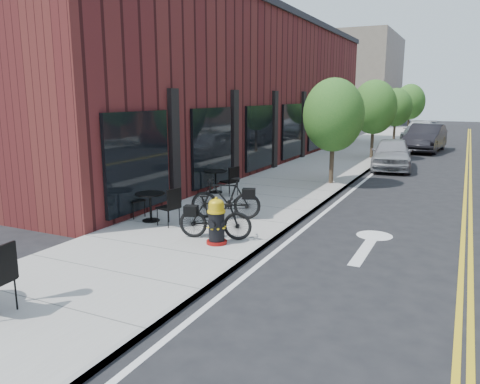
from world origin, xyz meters
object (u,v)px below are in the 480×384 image
Objects in this scene: bistro_set_c at (216,178)px; fire_hydrant at (216,222)px; bicycle_left at (226,198)px; bistro_set_b at (150,203)px; bicycle_right at (215,217)px; parked_car_b at (426,138)px; parked_car_a at (392,154)px; parked_car_c at (420,132)px.

fire_hydrant is at bearing -42.12° from bistro_set_c.
bistro_set_b is at bearing -76.16° from bicycle_left.
parked_car_b is at bearing -22.12° from bicycle_right.
bicycle_right reaches higher than bistro_set_b.
bicycle_left is 1.01× the size of bistro_set_b.
bicycle_right is 0.40× the size of parked_car_a.
bicycle_left is at bearing 5.10° from bicycle_right.
bicycle_right is 0.92× the size of bistro_set_b.
bicycle_right is 0.34× the size of parked_car_b.
bicycle_right is (-0.19, 0.28, 0.01)m from fire_hydrant.
bistro_set_b reaches higher than bistro_set_c.
bicycle_left is 1.02× the size of bistro_set_c.
bistro_set_c is at bearing -102.18° from parked_car_b.
bistro_set_b is at bearing -115.30° from parked_car_a.
bistro_set_c is 0.36× the size of parked_car_b.
parked_car_a is (2.54, 11.45, 0.04)m from bicycle_left.
bicycle_right is at bearing -94.06° from parked_car_c.
bistro_set_b is 26.16m from parked_car_c.
bistro_set_b is (-2.23, 0.63, -0.02)m from bicycle_right.
parked_car_c is at bearing 83.12° from parked_car_a.
parked_car_c is (1.93, 26.45, 0.15)m from bicycle_right.
parked_car_c is (4.17, 25.82, 0.17)m from bistro_set_b.
bicycle_left is 3.40m from bistro_set_c.
bicycle_right is 26.52m from parked_car_c.
bicycle_right is at bearing 0.74° from bicycle_left.
parked_car_c reaches higher than bistro_set_b.
bistro_set_b is 13.18m from parked_car_a.
bistro_set_c is at bearing -165.98° from bicycle_left.
bistro_set_b is at bearing -99.04° from parked_car_c.
bicycle_right is at bearing -42.47° from bistro_set_c.
bistro_set_c is at bearing -123.96° from parked_car_a.
fire_hydrant is 5.50m from bistro_set_c.
parked_car_a reaches higher than fire_hydrant.
parked_car_c is at bearing 97.62° from bistro_set_c.
fire_hydrant is at bearing -8.19° from bistro_set_b.
parked_car_c is at bearing 103.78° from parked_car_b.
bicycle_left is (-0.80, 1.96, 0.06)m from fire_hydrant.
parked_car_b reaches higher than bicycle_right.
bicycle_left reaches higher than bicycle_right.
bistro_set_b is 0.43× the size of parked_car_a.
parked_car_a is 13.31m from parked_car_c.
bicycle_left is at bearing -37.90° from bistro_set_c.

